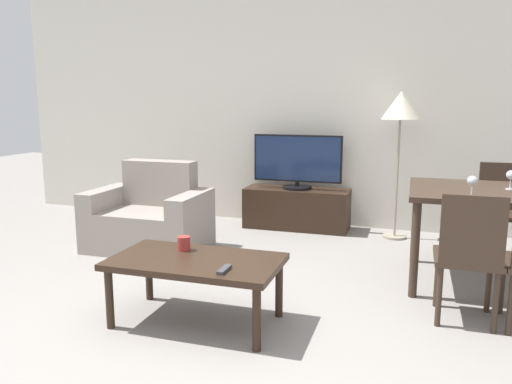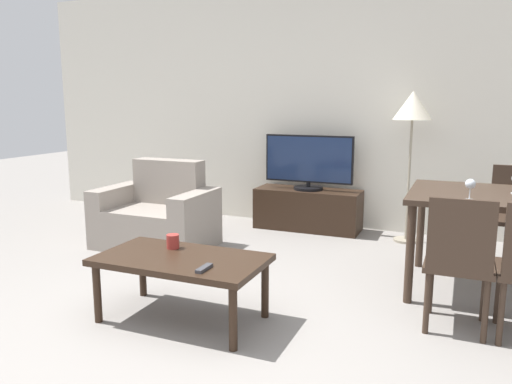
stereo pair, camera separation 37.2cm
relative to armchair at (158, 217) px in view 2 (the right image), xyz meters
name	(u,v)px [view 2 (the right image)]	position (x,y,z in m)	size (l,w,h in m)	color
ground_plane	(163,360)	(1.28, -1.87, -0.29)	(18.00, 18.00, 0.00)	gray
wall_back	(327,106)	(1.28, 1.46, 1.06)	(7.46, 0.06, 2.70)	silver
armchair	(158,217)	(0.00, 0.00, 0.00)	(1.09, 0.72, 0.82)	gray
tv_stand	(308,209)	(1.17, 1.18, -0.07)	(1.15, 0.42, 0.44)	black
tv	(309,163)	(1.17, 1.18, 0.45)	(0.98, 0.32, 0.59)	black
coffee_table	(181,264)	(1.11, -1.38, 0.09)	(1.07, 0.59, 0.42)	black
dining_table	(493,206)	(2.94, -0.09, 0.37)	(1.16, 0.97, 0.74)	#38281E
dining_chair_near	(459,258)	(2.74, -0.88, 0.19)	(0.40, 0.40, 0.85)	#38281E
floor_lamp	(413,111)	(2.23, 1.09, 1.01)	(0.38, 0.38, 1.50)	gray
remote_primary	(204,268)	(1.36, -1.54, 0.15)	(0.04, 0.15, 0.02)	#38383D
cup_white_near	(173,241)	(0.96, -1.24, 0.18)	(0.08, 0.08, 0.09)	maroon
wine_glass_right	(470,185)	(2.77, -0.43, 0.56)	(0.07, 0.07, 0.15)	silver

